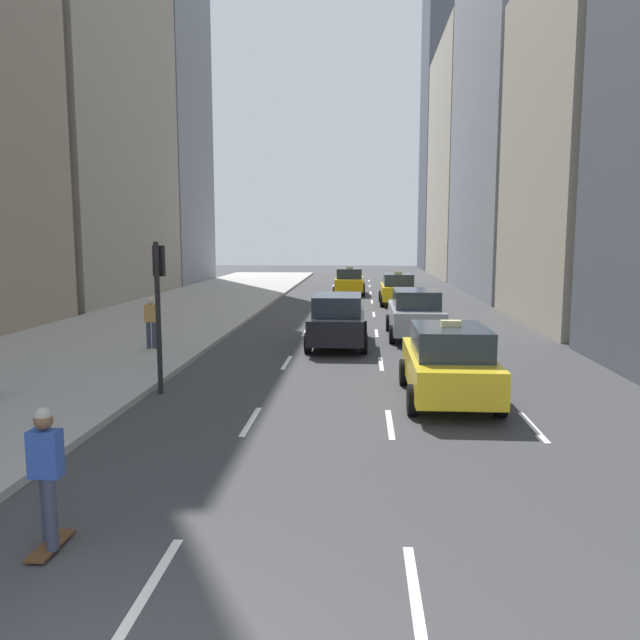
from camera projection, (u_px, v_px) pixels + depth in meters
name	position (u px, v px, depth m)	size (l,w,h in m)	color
sidewalk_left	(185.00, 309.00, 31.83)	(8.00, 66.00, 0.15)	#ADAAA3
lane_markings	(375.00, 323.00, 27.24)	(5.72, 56.00, 0.01)	white
building_row_right	(520.00, 63.00, 40.00)	(6.00, 76.76, 36.94)	#4C515B
taxi_lead	(449.00, 362.00, 14.15)	(2.02, 4.40, 1.87)	yellow
taxi_second	(350.00, 281.00, 40.61)	(2.02, 4.40, 1.87)	yellow
taxi_third	(398.00, 289.00, 34.59)	(2.02, 4.40, 1.87)	yellow
sedan_black_near	(338.00, 320.00, 21.33)	(2.02, 4.83, 1.78)	black
sedan_silver_behind	(415.00, 313.00, 23.14)	(2.02, 4.87, 1.80)	#9EA0A5
skateboarder	(46.00, 472.00, 7.31)	(0.36, 0.80, 1.75)	brown
pedestrian_far_walking	(151.00, 320.00, 19.98)	(0.36, 0.22, 1.65)	#383D51
traffic_light_pole	(159.00, 293.00, 14.64)	(0.24, 0.42, 3.60)	black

